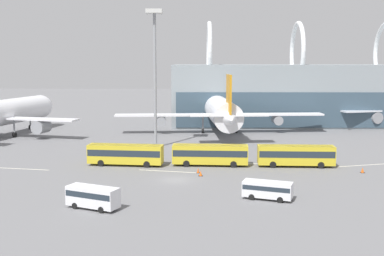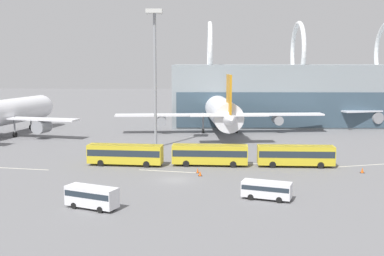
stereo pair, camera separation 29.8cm
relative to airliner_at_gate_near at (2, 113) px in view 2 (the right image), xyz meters
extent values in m
plane|color=slate|center=(39.04, -38.42, -4.98)|extent=(440.00, 440.00, 0.00)
cube|color=gray|center=(89.47, 20.70, 2.59)|extent=(107.13, 21.19, 15.14)
torus|color=white|center=(45.01, 20.70, 13.36)|extent=(1.10, 15.30, 15.30)
torus|color=white|center=(67.24, 20.70, 13.36)|extent=(1.10, 15.30, 15.30)
cylinder|color=white|center=(0.16, 0.66, 0.05)|extent=(12.26, 29.77, 5.53)
sphere|color=white|center=(3.60, 14.89, 0.05)|extent=(5.42, 5.42, 5.42)
cylinder|color=gray|center=(9.53, -3.44, -2.53)|extent=(3.56, 4.41, 2.72)
cylinder|color=gray|center=(2.47, 10.21, -2.47)|extent=(0.36, 0.36, 3.93)
cylinder|color=black|center=(2.47, 10.21, -4.43)|extent=(0.70, 1.17, 1.10)
cylinder|color=gray|center=(3.23, -1.92, -2.47)|extent=(0.36, 0.36, 3.93)
cylinder|color=black|center=(3.23, -1.92, -4.43)|extent=(0.70, 1.17, 1.10)
cylinder|color=white|center=(46.84, 6.93, 0.19)|extent=(8.19, 36.73, 5.78)
sphere|color=white|center=(45.62, 25.10, 0.19)|extent=(5.66, 5.66, 5.66)
cone|color=white|center=(48.05, -11.24, 0.19)|extent=(6.01, 8.34, 5.49)
cube|color=white|center=(46.98, 4.71, -0.82)|extent=(46.70, 6.65, 0.35)
cylinder|color=gray|center=(33.97, 3.84, -2.12)|extent=(2.32, 3.53, 2.10)
cylinder|color=gray|center=(59.99, 5.58, -2.12)|extent=(2.32, 3.53, 2.10)
cube|color=orange|center=(47.99, -10.36, 4.79)|extent=(0.75, 5.23, 7.45)
cube|color=white|center=(47.99, -10.36, 0.77)|extent=(15.21, 4.19, 0.28)
cylinder|color=gray|center=(46.02, 19.12, -2.41)|extent=(0.36, 0.36, 4.05)
cylinder|color=black|center=(46.02, 19.12, -4.43)|extent=(0.52, 1.13, 1.10)
cylinder|color=gray|center=(43.24, 4.46, -2.41)|extent=(0.36, 0.36, 4.05)
cylinder|color=black|center=(43.24, 4.46, -4.43)|extent=(0.52, 1.13, 1.10)
cylinder|color=gray|center=(50.73, 4.96, -2.41)|extent=(0.36, 0.36, 4.05)
cylinder|color=black|center=(50.73, 4.96, -4.43)|extent=(0.52, 1.13, 1.10)
sphere|color=silver|center=(88.91, 32.91, 0.27)|extent=(4.50, 4.50, 4.50)
cylinder|color=gray|center=(83.78, 11.24, -2.14)|extent=(3.55, 4.14, 2.71)
cylinder|color=gray|center=(90.43, 27.38, -2.31)|extent=(0.36, 0.36, 4.24)
cylinder|color=black|center=(90.43, 27.38, -4.43)|extent=(0.72, 1.18, 1.10)
cube|color=gold|center=(30.84, -29.30, -3.18)|extent=(11.78, 3.82, 2.85)
cube|color=#232D38|center=(30.84, -29.30, -2.90)|extent=(11.55, 3.82, 1.00)
cube|color=silver|center=(30.84, -29.30, -1.82)|extent=(11.43, 3.70, 0.12)
cylinder|color=black|center=(34.53, -28.55, -4.48)|extent=(1.03, 0.41, 1.00)
cylinder|color=black|center=(34.27, -30.87, -4.48)|extent=(1.03, 0.41, 1.00)
cylinder|color=black|center=(27.41, -27.74, -4.48)|extent=(1.03, 0.41, 1.00)
cylinder|color=black|center=(27.15, -30.06, -4.48)|extent=(1.03, 0.41, 1.00)
cube|color=gold|center=(43.93, -29.35, -3.18)|extent=(11.70, 3.25, 2.85)
cube|color=#232D38|center=(43.93, -29.35, -2.90)|extent=(11.47, 3.26, 1.00)
cube|color=silver|center=(43.93, -29.35, -1.82)|extent=(11.35, 3.15, 0.12)
cylinder|color=black|center=(47.58, -28.41, -4.48)|extent=(1.02, 0.36, 1.00)
cylinder|color=black|center=(47.43, -30.74, -4.48)|extent=(1.02, 0.36, 1.00)
cylinder|color=black|center=(40.42, -27.97, -4.48)|extent=(1.02, 0.36, 1.00)
cylinder|color=black|center=(40.28, -30.29, -4.48)|extent=(1.02, 0.36, 1.00)
cube|color=gold|center=(57.01, -29.87, -3.18)|extent=(11.67, 3.03, 2.85)
cube|color=#232D38|center=(57.01, -29.87, -2.90)|extent=(11.44, 3.05, 1.00)
cube|color=silver|center=(57.01, -29.87, -1.82)|extent=(11.32, 2.94, 0.12)
cylinder|color=black|center=(60.65, -28.86, -4.48)|extent=(1.01, 0.34, 1.00)
cylinder|color=black|center=(60.55, -31.19, -4.48)|extent=(1.01, 0.34, 1.00)
cylinder|color=black|center=(53.48, -28.56, -4.48)|extent=(1.01, 0.34, 1.00)
cylinder|color=black|center=(53.38, -30.89, -4.48)|extent=(1.01, 0.34, 1.00)
cube|color=silver|center=(50.11, -47.61, -3.78)|extent=(6.04, 3.83, 1.80)
cube|color=#232D38|center=(50.11, -47.61, -3.49)|extent=(5.89, 3.79, 0.54)
cylinder|color=black|center=(48.24, -47.95, -4.63)|extent=(0.73, 0.44, 0.70)
cylinder|color=black|center=(48.88, -46.15, -4.63)|extent=(0.73, 0.44, 0.70)
cylinder|color=black|center=(51.35, -49.06, -4.63)|extent=(0.73, 0.44, 0.70)
cylinder|color=black|center=(51.99, -47.27, -4.63)|extent=(0.73, 0.44, 0.70)
cube|color=silver|center=(30.51, -51.39, -3.61)|extent=(6.24, 4.25, 2.14)
cube|color=#232D38|center=(30.51, -51.39, -3.27)|extent=(6.09, 4.20, 0.64)
cylinder|color=black|center=(28.55, -51.54, -4.63)|extent=(0.73, 0.49, 0.70)
cylinder|color=black|center=(29.32, -49.84, -4.63)|extent=(0.73, 0.49, 0.70)
cylinder|color=black|center=(31.70, -52.95, -4.63)|extent=(0.73, 0.49, 0.70)
cylinder|color=black|center=(32.47, -51.25, -4.63)|extent=(0.73, 0.49, 0.70)
cylinder|color=gray|center=(34.19, -13.71, 7.32)|extent=(0.55, 0.55, 24.60)
cube|color=silver|center=(34.19, -13.71, 19.91)|extent=(2.91, 2.91, 0.73)
cube|color=silver|center=(49.58, -27.72, -4.98)|extent=(6.12, 0.26, 0.01)
cube|color=silver|center=(15.93, -31.97, -4.98)|extent=(8.06, 1.77, 0.01)
cube|color=silver|center=(67.70, -28.89, -4.98)|extent=(8.47, 2.58, 0.01)
cube|color=silver|center=(37.74, -33.35, -4.98)|extent=(8.89, 2.18, 0.01)
cube|color=black|center=(42.40, -36.16, -4.97)|extent=(0.60, 0.60, 0.02)
cone|color=#EA5914|center=(42.40, -36.16, -4.61)|extent=(0.45, 0.45, 0.70)
cube|color=black|center=(42.05, -34.34, -4.97)|extent=(0.46, 0.46, 0.02)
cone|color=#EA5914|center=(42.05, -34.34, -4.58)|extent=(0.34, 0.34, 0.75)
cube|color=black|center=(65.87, -33.93, -4.97)|extent=(0.60, 0.60, 0.02)
cone|color=#EA5914|center=(65.87, -33.93, -4.59)|extent=(0.45, 0.45, 0.74)
camera|label=1|loc=(41.82, -102.18, 11.00)|focal=45.00mm
camera|label=2|loc=(42.12, -102.17, 11.00)|focal=45.00mm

